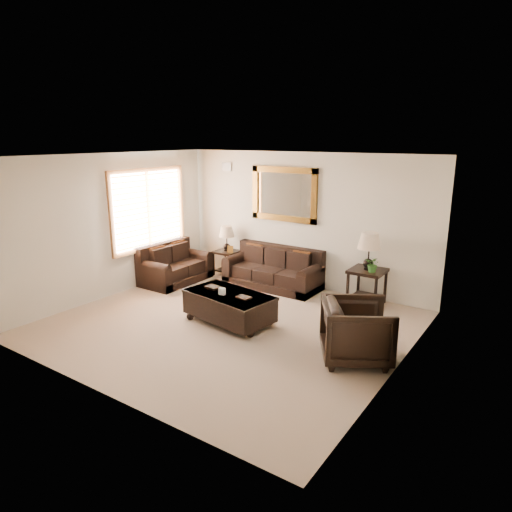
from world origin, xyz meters
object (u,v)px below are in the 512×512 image
Objects in this scene: end_table_right at (368,258)px; sofa at (274,272)px; armchair at (357,329)px; end_table_left at (227,243)px; loveseat at (174,268)px; coffee_table at (229,304)px.

sofa is at bearing -178.64° from end_table_right.
end_table_left is at bearing 29.51° from armchair.
end_table_right is at bearing -0.97° from end_table_left.
armchair is (3.92, -2.19, -0.25)m from end_table_left.
loveseat is 2.56m from coffee_table.
armchair is (4.55, -1.16, 0.16)m from loveseat.
coffee_table is at bearing -78.88° from sofa.
sofa is 1.25× the size of coffee_table.
sofa is 1.80× the size of end_table_left.
sofa is 1.35m from end_table_left.
loveseat is 1.08× the size of end_table_right.
armchair is at bearing -104.35° from loveseat.
armchair is at bearing -72.58° from end_table_right.
loveseat is 4.04m from end_table_right.
armchair is (2.24, -0.07, 0.15)m from coffee_table.
end_table_right is 2.66m from coffee_table.
sofa is 2.13m from loveseat.
sofa is 2.05m from end_table_right.
armchair reaches higher than loveseat.
end_table_right is (3.25, -0.06, 0.16)m from end_table_left.
sofa is at bearing 20.31° from armchair.
coffee_table is (-1.57, -2.07, -0.56)m from end_table_right.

